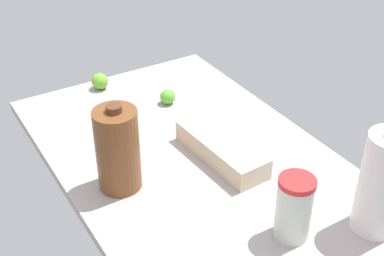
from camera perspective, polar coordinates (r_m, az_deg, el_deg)
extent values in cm
cube|color=#AB9F9F|center=(160.74, 0.00, -3.44)|extent=(120.00, 76.00, 3.00)
cylinder|color=brown|center=(143.27, -7.93, -2.33)|extent=(11.81, 11.81, 23.77)
cylinder|color=#59331E|center=(136.35, -8.34, 2.06)|extent=(4.14, 4.14, 1.80)
cylinder|color=silver|center=(131.49, 10.78, -8.62)|extent=(8.73, 8.73, 15.82)
cylinder|color=red|center=(126.02, 11.18, -5.69)|extent=(8.99, 8.99, 1.40)
cylinder|color=white|center=(135.69, 19.65, -5.63)|extent=(11.36, 11.36, 27.12)
cube|color=beige|center=(157.42, 3.15, -2.25)|extent=(32.67, 13.07, 6.49)
sphere|color=orange|center=(161.41, -7.16, -1.11)|extent=(8.30, 8.30, 8.30)
sphere|color=#60BA36|center=(184.91, -2.62, 3.37)|extent=(5.27, 5.27, 5.27)
sphere|color=#67B22F|center=(196.70, -9.81, 4.94)|extent=(5.99, 5.99, 5.99)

